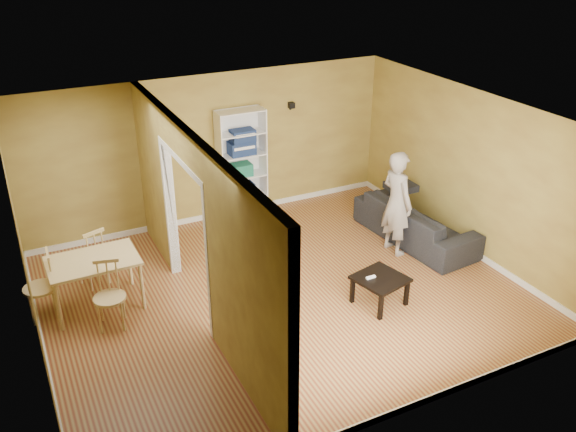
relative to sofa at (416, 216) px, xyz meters
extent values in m
plane|color=olive|center=(-2.70, -0.47, -0.43)|extent=(6.50, 6.50, 0.00)
plane|color=white|center=(-2.70, -0.47, 2.17)|extent=(6.50, 6.50, 0.00)
plane|color=#AE9D43|center=(-2.70, 2.28, 0.87)|extent=(6.50, 0.00, 6.50)
plane|color=#AE9D43|center=(-2.70, -3.22, 0.87)|extent=(6.50, 0.00, 6.50)
plane|color=#AE9D43|center=(-5.95, -0.47, 0.87)|extent=(0.00, 5.50, 5.50)
plane|color=#AE9D43|center=(0.55, -0.47, 0.87)|extent=(0.00, 5.50, 5.50)
cube|color=black|center=(-1.20, 2.22, 1.47)|extent=(0.10, 0.10, 0.10)
imported|color=black|center=(0.00, 0.00, 0.00)|extent=(2.34, 1.17, 0.86)
imported|color=slate|center=(-0.54, -0.16, 0.57)|extent=(0.77, 0.62, 2.00)
cube|color=white|center=(-2.64, 2.09, 0.56)|extent=(0.02, 0.37, 1.99)
cube|color=white|center=(-1.83, 2.09, 0.56)|extent=(0.02, 0.37, 1.99)
cube|color=white|center=(-2.24, 2.26, 0.56)|extent=(0.84, 0.02, 1.99)
cube|color=white|center=(-2.24, 2.09, -0.41)|extent=(0.80, 0.37, 0.02)
cube|color=white|center=(-2.24, 2.09, -0.02)|extent=(0.80, 0.37, 0.02)
cube|color=white|center=(-2.24, 2.09, 0.37)|extent=(0.80, 0.37, 0.02)
cube|color=white|center=(-2.24, 2.09, 0.76)|extent=(0.80, 0.37, 0.02)
cube|color=white|center=(-2.24, 2.09, 1.15)|extent=(0.80, 0.37, 0.02)
cube|color=white|center=(-2.24, 2.09, 1.54)|extent=(0.80, 0.37, 0.02)
cube|color=#1C2349|center=(-2.27, 2.09, 0.10)|extent=(0.45, 0.29, 0.23)
cube|color=#227057|center=(-2.28, 2.09, 0.48)|extent=(0.42, 0.27, 0.21)
cube|color=navy|center=(-2.23, 2.09, 0.88)|extent=(0.45, 0.29, 0.23)
cube|color=navy|center=(-2.20, 2.09, 1.08)|extent=(0.41, 0.27, 0.21)
cube|color=black|center=(-1.60, -1.32, -0.03)|extent=(0.64, 0.64, 0.04)
cube|color=black|center=(-1.86, -1.59, -0.24)|extent=(0.05, 0.05, 0.38)
cube|color=black|center=(-1.33, -1.59, -0.24)|extent=(0.05, 0.05, 0.38)
cube|color=black|center=(-1.86, -1.06, -0.24)|extent=(0.05, 0.05, 0.38)
cube|color=black|center=(-1.33, -1.06, -0.24)|extent=(0.05, 0.05, 0.38)
cube|color=white|center=(-1.73, -1.28, 0.01)|extent=(0.14, 0.04, 0.03)
cube|color=#E7C08B|center=(-5.13, 0.36, 0.29)|extent=(1.19, 0.79, 0.04)
cylinder|color=#E7C08B|center=(-5.68, 0.01, -0.08)|extent=(0.05, 0.05, 0.70)
cylinder|color=#E7C08B|center=(-4.59, 0.01, -0.08)|extent=(0.05, 0.05, 0.70)
cylinder|color=#E7C08B|center=(-5.68, 0.71, -0.08)|extent=(0.05, 0.05, 0.70)
cylinder|color=#E7C08B|center=(-4.59, 0.71, -0.08)|extent=(0.05, 0.05, 0.70)
camera|label=1|loc=(-5.91, -7.17, 4.45)|focal=38.00mm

